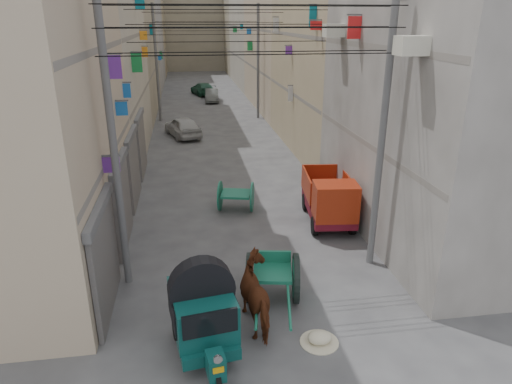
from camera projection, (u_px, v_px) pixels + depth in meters
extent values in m
cube|color=slate|center=(108.00, 154.00, 13.62)|extent=(0.25, 9.80, 0.18)
cube|color=slate|center=(95.00, 50.00, 12.55)|extent=(0.25, 9.80, 0.18)
cube|color=#ACA393|center=(52.00, 40.00, 22.23)|extent=(8.00, 12.00, 12.00)
cube|color=slate|center=(139.00, 96.00, 23.78)|extent=(0.25, 11.76, 0.18)
cube|color=slate|center=(133.00, 36.00, 22.71)|extent=(0.25, 11.76, 0.18)
cube|color=gray|center=(96.00, 18.00, 33.88)|extent=(8.00, 14.00, 14.00)
cube|color=slate|center=(153.00, 70.00, 35.78)|extent=(0.25, 13.72, 0.18)
cube|color=slate|center=(150.00, 30.00, 34.71)|extent=(0.25, 13.72, 0.18)
cube|color=#9F9994|center=(121.00, 30.00, 47.20)|extent=(8.00, 14.00, 11.80)
cube|color=slate|center=(161.00, 56.00, 48.71)|extent=(0.25, 13.72, 0.18)
cube|color=slate|center=(158.00, 27.00, 47.64)|extent=(0.25, 13.72, 0.18)
cube|color=tan|center=(132.00, 20.00, 58.90)|extent=(8.00, 12.00, 13.50)
cube|color=slate|center=(165.00, 49.00, 60.71)|extent=(0.25, 11.76, 0.18)
cube|color=slate|center=(163.00, 25.00, 59.64)|extent=(0.25, 11.76, 0.18)
cube|color=slate|center=(161.00, 0.00, 58.57)|extent=(0.25, 11.76, 0.18)
cube|color=#9F9994|center=(498.00, 36.00, 14.16)|extent=(8.00, 10.00, 13.00)
cube|color=slate|center=(370.00, 144.00, 14.79)|extent=(0.25, 9.80, 0.18)
cube|color=slate|center=(379.00, 47.00, 13.72)|extent=(0.25, 9.80, 0.18)
cube|color=tan|center=(365.00, 38.00, 24.50)|extent=(8.00, 12.00, 12.00)
cube|color=slate|center=(293.00, 93.00, 24.94)|extent=(0.25, 11.76, 0.18)
cube|color=slate|center=(295.00, 35.00, 23.87)|extent=(0.25, 11.76, 0.18)
cube|color=tan|center=(305.00, 18.00, 36.14)|extent=(8.00, 14.00, 14.00)
cube|color=slate|center=(257.00, 68.00, 36.95)|extent=(0.25, 13.72, 0.18)
cube|color=slate|center=(257.00, 29.00, 35.88)|extent=(0.25, 13.72, 0.18)
cube|color=#ACA393|center=(272.00, 29.00, 49.46)|extent=(8.00, 14.00, 11.80)
cube|color=slate|center=(237.00, 55.00, 49.88)|extent=(0.25, 13.72, 0.18)
cube|color=slate|center=(237.00, 26.00, 48.81)|extent=(0.25, 13.72, 0.18)
cube|color=gray|center=(254.00, 20.00, 61.17)|extent=(8.00, 12.00, 13.50)
cube|color=slate|center=(226.00, 48.00, 61.88)|extent=(0.25, 11.76, 0.18)
cube|color=slate|center=(226.00, 25.00, 60.81)|extent=(0.25, 11.76, 0.18)
cube|color=slate|center=(225.00, 0.00, 59.74)|extent=(0.25, 11.76, 0.18)
cube|color=gray|center=(193.00, 22.00, 66.59)|extent=(22.00, 10.00, 13.00)
cube|color=#49494E|center=(105.00, 263.00, 11.37)|extent=(0.12, 3.00, 2.60)
cube|color=#555658|center=(99.00, 209.00, 10.85)|extent=(0.18, 3.20, 0.25)
cube|color=#49494E|center=(123.00, 206.00, 14.78)|extent=(0.12, 3.00, 2.60)
cube|color=#555658|center=(119.00, 164.00, 14.27)|extent=(0.18, 3.20, 0.25)
cube|color=#49494E|center=(134.00, 171.00, 18.20)|extent=(0.12, 3.00, 2.60)
cube|color=#555658|center=(131.00, 136.00, 17.69)|extent=(0.18, 3.20, 0.25)
cube|color=#49494E|center=(142.00, 146.00, 21.71)|extent=(0.12, 3.00, 2.60)
cube|color=#555658|center=(139.00, 116.00, 21.20)|extent=(0.18, 3.20, 0.25)
cube|color=blue|center=(249.00, 31.00, 38.02)|extent=(0.38, 0.08, 0.41)
cube|color=#17803A|center=(161.00, 55.00, 44.54)|extent=(0.27, 0.08, 0.71)
cube|color=#682A9C|center=(111.00, 165.00, 12.16)|extent=(0.44, 0.08, 0.42)
cube|color=#17803A|center=(137.00, 63.00, 20.16)|extent=(0.45, 0.08, 0.84)
cube|color=#17803A|center=(235.00, 29.00, 47.83)|extent=(0.41, 0.08, 0.59)
cube|color=blue|center=(122.00, 109.00, 14.92)|extent=(0.38, 0.08, 0.44)
cube|color=#17803A|center=(250.00, 46.00, 37.73)|extent=(0.43, 0.08, 0.72)
cube|color=#0B6E82|center=(242.00, 27.00, 42.86)|extent=(0.28, 0.08, 0.44)
cube|color=#0B6E82|center=(140.00, 0.00, 23.09)|extent=(0.48, 0.08, 0.84)
cube|color=blue|center=(160.00, 58.00, 41.26)|extent=(0.31, 0.08, 0.44)
cube|color=#682A9C|center=(289.00, 50.00, 24.13)|extent=(0.35, 0.08, 0.45)
cube|color=silver|center=(276.00, 25.00, 27.04)|extent=(0.34, 0.08, 0.79)
cube|color=blue|center=(127.00, 91.00, 16.90)|extent=(0.28, 0.08, 0.52)
cube|color=#0B6E82|center=(151.00, 29.00, 32.53)|extent=(0.28, 0.08, 0.74)
cube|color=silver|center=(291.00, 94.00, 24.45)|extent=(0.26, 0.08, 0.80)
cube|color=#0B6E82|center=(355.00, 29.00, 14.76)|extent=(0.34, 0.08, 0.55)
cube|color=#682A9C|center=(113.00, 67.00, 13.30)|extent=(0.47, 0.08, 0.67)
cube|color=orange|center=(143.00, 35.00, 24.76)|extent=(0.40, 0.08, 0.47)
cube|color=orange|center=(145.00, 52.00, 25.55)|extent=(0.32, 0.08, 0.55)
cube|color=red|center=(316.00, 26.00, 18.78)|extent=(0.47, 0.08, 0.35)
cube|color=#0B6E82|center=(313.00, 17.00, 19.44)|extent=(0.32, 0.08, 0.89)
cube|color=red|center=(354.00, 28.00, 14.67)|extent=(0.44, 0.08, 0.69)
cube|color=orange|center=(99.00, 183.00, 11.85)|extent=(0.10, 3.20, 0.80)
cube|color=orange|center=(133.00, 115.00, 20.16)|extent=(0.10, 3.20, 0.80)
cube|color=orange|center=(150.00, 81.00, 31.24)|extent=(0.10, 3.20, 0.80)
cube|color=#0B6E82|center=(158.00, 64.00, 42.32)|extent=(0.10, 3.20, 0.80)
cube|color=red|center=(394.00, 168.00, 13.00)|extent=(0.10, 3.20, 0.80)
cube|color=#682A9C|center=(311.00, 110.00, 21.31)|extent=(0.10, 3.20, 0.80)
cube|color=blue|center=(267.00, 79.00, 32.39)|extent=(0.10, 3.20, 0.80)
cube|color=#17803A|center=(245.00, 63.00, 43.48)|extent=(0.10, 3.20, 0.80)
cube|color=beige|center=(411.00, 46.00, 10.81)|extent=(0.70, 0.55, 0.45)
cube|color=beige|center=(334.00, 30.00, 16.28)|extent=(0.70, 0.55, 0.45)
cylinder|color=#555658|center=(113.00, 145.00, 11.56)|extent=(0.20, 0.20, 8.00)
cylinder|color=#555658|center=(382.00, 135.00, 12.58)|extent=(0.20, 0.20, 8.00)
cylinder|color=#555658|center=(157.00, 64.00, 31.87)|extent=(0.20, 0.20, 8.00)
cylinder|color=#555658|center=(258.00, 63.00, 32.90)|extent=(0.20, 0.20, 8.00)
cylinder|color=black|center=(256.00, 55.00, 10.82)|extent=(7.40, 0.02, 0.02)
cylinder|color=black|center=(256.00, 28.00, 10.61)|extent=(7.40, 0.02, 0.02)
cylinder|color=black|center=(256.00, 5.00, 10.43)|extent=(7.40, 0.02, 0.02)
cylinder|color=black|center=(250.00, 52.00, 11.75)|extent=(7.40, 0.02, 0.02)
cylinder|color=black|center=(250.00, 27.00, 11.53)|extent=(7.40, 0.02, 0.02)
cylinder|color=black|center=(250.00, 6.00, 11.35)|extent=(7.40, 0.02, 0.02)
cylinder|color=black|center=(230.00, 42.00, 16.83)|extent=(7.40, 0.02, 0.02)
cylinder|color=black|center=(229.00, 24.00, 16.61)|extent=(7.40, 0.02, 0.02)
cylinder|color=black|center=(229.00, 10.00, 16.43)|extent=(7.40, 0.02, 0.02)
cylinder|color=black|center=(215.00, 35.00, 24.21)|extent=(7.40, 0.02, 0.02)
cylinder|color=black|center=(214.00, 22.00, 24.00)|extent=(7.40, 0.02, 0.02)
cylinder|color=black|center=(214.00, 12.00, 23.82)|extent=(7.40, 0.02, 0.02)
cylinder|color=black|center=(207.00, 31.00, 31.60)|extent=(7.40, 0.02, 0.02)
cylinder|color=black|center=(207.00, 22.00, 31.39)|extent=(7.40, 0.02, 0.02)
cylinder|color=black|center=(206.00, 14.00, 31.21)|extent=(7.40, 0.02, 0.02)
cylinder|color=black|center=(217.00, 380.00, 9.06)|extent=(0.20, 0.56, 0.55)
cylinder|color=black|center=(176.00, 328.00, 10.59)|extent=(0.20, 0.56, 0.55)
cylinder|color=black|center=(222.00, 319.00, 10.89)|extent=(0.20, 0.56, 0.55)
cube|color=#0B3F3C|center=(204.00, 332.00, 10.14)|extent=(1.50, 2.04, 0.28)
cube|color=#0B3F3C|center=(216.00, 366.00, 8.99)|extent=(0.41, 0.49, 0.54)
cylinder|color=silver|center=(218.00, 359.00, 8.67)|extent=(0.18, 0.08, 0.18)
cube|color=#D89B0C|center=(218.00, 370.00, 8.74)|extent=(0.22, 0.06, 0.12)
cube|color=#0B3F3C|center=(202.00, 310.00, 9.98)|extent=(1.52, 1.85, 0.94)
cube|color=black|center=(210.00, 324.00, 9.13)|extent=(1.13, 0.23, 0.54)
cube|color=black|center=(172.00, 311.00, 9.76)|extent=(0.22, 1.18, 0.64)
cube|color=black|center=(231.00, 301.00, 10.13)|extent=(0.22, 1.18, 0.64)
cube|color=white|center=(212.00, 354.00, 9.36)|extent=(1.23, 0.23, 0.06)
cylinder|color=black|center=(249.00, 278.00, 11.93)|extent=(0.37, 1.32, 1.31)
cylinder|color=#16634A|center=(249.00, 278.00, 11.93)|extent=(0.34, 1.04, 1.03)
cylinder|color=#555658|center=(249.00, 278.00, 11.93)|extent=(0.23, 0.20, 0.17)
cylinder|color=black|center=(296.00, 278.00, 11.90)|extent=(0.37, 1.32, 1.31)
cylinder|color=#16634A|center=(296.00, 278.00, 11.90)|extent=(0.34, 1.04, 1.03)
cylinder|color=#555658|center=(296.00, 278.00, 11.90)|extent=(0.23, 0.20, 0.17)
cylinder|color=#555658|center=(272.00, 278.00, 11.91)|extent=(1.26, 0.30, 0.08)
cube|color=#16634A|center=(273.00, 272.00, 11.85)|extent=(1.15, 1.19, 0.09)
cube|color=#16634A|center=(273.00, 256.00, 12.22)|extent=(0.98, 0.25, 0.33)
cylinder|color=#16634A|center=(257.00, 301.00, 10.79)|extent=(0.45, 2.14, 0.07)
cylinder|color=#16634A|center=(289.00, 301.00, 10.78)|extent=(0.45, 2.14, 0.07)
cylinder|color=black|center=(315.00, 226.00, 15.67)|extent=(0.25, 0.68, 0.66)
cylinder|color=black|center=(305.00, 202.00, 17.72)|extent=(0.25, 0.68, 0.66)
cylinder|color=black|center=(352.00, 225.00, 15.72)|extent=(0.25, 0.68, 0.66)
cylinder|color=black|center=(339.00, 201.00, 17.78)|extent=(0.25, 0.68, 0.66)
cube|color=#5A0C1A|center=(328.00, 207.00, 16.65)|extent=(1.80, 3.44, 0.35)
cube|color=maroon|center=(335.00, 201.00, 15.32)|extent=(1.56, 1.20, 1.25)
cube|color=black|center=(338.00, 204.00, 14.85)|extent=(1.30, 0.20, 0.55)
cube|color=#5A0C1A|center=(325.00, 195.00, 17.06)|extent=(1.73, 2.35, 0.12)
cube|color=maroon|center=(306.00, 184.00, 16.88)|extent=(0.30, 2.19, 0.85)
cube|color=maroon|center=(345.00, 184.00, 16.94)|extent=(0.30, 2.19, 0.85)
cube|color=maroon|center=(321.00, 175.00, 17.92)|extent=(1.50, 0.22, 0.85)
cylinder|color=#16634A|center=(220.00, 196.00, 17.63)|extent=(0.34, 1.14, 1.16)
cylinder|color=#16634A|center=(252.00, 197.00, 17.53)|extent=(0.34, 1.14, 1.16)
cube|color=#16634A|center=(236.00, 194.00, 17.54)|extent=(1.31, 1.22, 0.09)
cylinder|color=#555658|center=(236.00, 196.00, 17.58)|extent=(1.27, 0.38, 0.07)
ellipsoid|color=beige|center=(320.00, 337.00, 10.48)|extent=(0.56, 0.45, 0.28)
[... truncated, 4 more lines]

